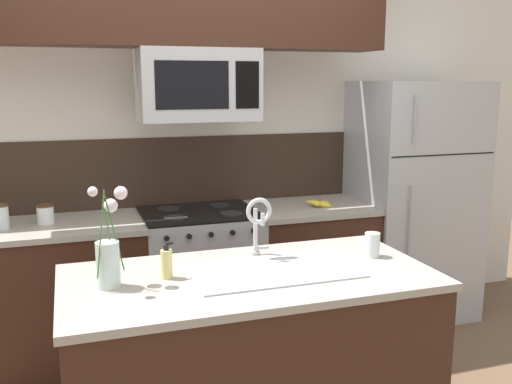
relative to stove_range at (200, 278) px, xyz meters
The scene contains 16 objects.
rear_partition 0.97m from the stove_range, 51.72° to the left, with size 5.20×0.10×2.60m, color silver.
splash_band 0.76m from the stove_range, 90.00° to the left, with size 3.66×0.01×0.48m, color #332319.
back_counter_left 0.90m from the stove_range, behind, with size 1.06×0.65×0.91m.
back_counter_right 0.80m from the stove_range, ahead, with size 0.86×0.65×0.91m.
stove_range is the anchor object (origin of this frame).
microwave 1.29m from the stove_range, 89.84° to the right, with size 0.74×0.40×0.45m.
refrigerator 1.70m from the stove_range, ahead, with size 0.86×0.74×1.77m.
storage_jar_medium 1.31m from the stove_range, behind, with size 0.09×0.09×0.15m.
storage_jar_short 1.08m from the stove_range, behind, with size 0.10×0.10×0.12m.
banana_bunch 0.97m from the stove_range, ahead, with size 0.19×0.12×0.08m.
island_counter 1.25m from the stove_range, 92.38° to the right, with size 1.68×0.83×0.91m.
kitchen_sink 1.31m from the stove_range, 87.09° to the right, with size 0.76×0.44×0.16m.
sink_faucet 1.22m from the stove_range, 86.43° to the right, with size 0.14×0.14×0.31m.
dish_soap_bottle 1.36m from the stove_range, 109.36° to the right, with size 0.06×0.05×0.16m.
drinking_glass 1.44m from the stove_range, 63.13° to the right, with size 0.08×0.08×0.12m.
flower_vase 1.51m from the stove_range, 118.60° to the right, with size 0.16×0.15×0.45m.
Camera 1 is at (-0.81, -2.71, 1.77)m, focal length 40.00 mm.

